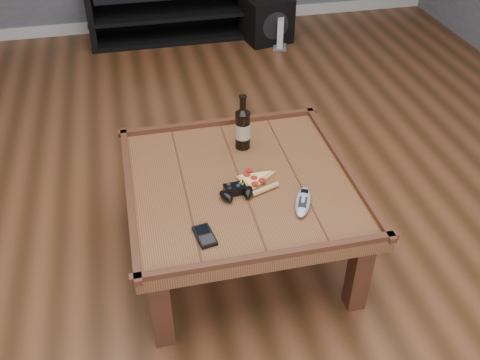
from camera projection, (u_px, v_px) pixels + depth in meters
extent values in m
plane|color=#412612|center=(241.00, 253.00, 2.64)|extent=(6.00, 6.00, 0.00)
cube|color=silver|center=(169.00, 21.00, 4.92)|extent=(5.00, 0.02, 0.10)
cube|color=#572B18|center=(241.00, 186.00, 2.38)|extent=(1.00, 1.00, 0.06)
cube|color=#3E1D10|center=(161.00, 309.00, 2.12)|extent=(0.08, 0.08, 0.39)
cube|color=#3E1D10|center=(359.00, 274.00, 2.27)|extent=(0.08, 0.08, 0.39)
cube|color=#3E1D10|center=(144.00, 182.00, 2.77)|extent=(0.08, 0.08, 0.39)
cube|color=#3E1D10|center=(299.00, 161.00, 2.92)|extent=(0.08, 0.08, 0.39)
cube|color=#3E1D10|center=(220.00, 122.00, 2.73)|extent=(1.03, 0.03, 0.03)
cube|color=#3E1D10|center=(270.00, 256.00, 1.98)|extent=(1.03, 0.03, 0.03)
cube|color=#3E1D10|center=(344.00, 164.00, 2.44)|extent=(0.03, 1.03, 0.03)
cube|color=#3E1D10|center=(130.00, 194.00, 2.27)|extent=(0.03, 1.03, 0.03)
cube|color=black|center=(171.00, 11.00, 4.62)|extent=(1.40, 0.45, 0.03)
cube|color=black|center=(172.00, 34.00, 4.75)|extent=(1.40, 0.45, 0.04)
cube|color=black|center=(91.00, 15.00, 4.49)|extent=(0.05, 0.44, 0.50)
cube|color=black|center=(246.00, 3.00, 4.73)|extent=(0.05, 0.44, 0.50)
cylinder|color=black|center=(243.00, 130.00, 2.52)|extent=(0.07, 0.07, 0.19)
cone|color=black|center=(243.00, 110.00, 2.45)|extent=(0.07, 0.07, 0.03)
cylinder|color=black|center=(243.00, 103.00, 2.43)|extent=(0.03, 0.03, 0.07)
cylinder|color=black|center=(243.00, 97.00, 2.41)|extent=(0.04, 0.04, 0.01)
cylinder|color=tan|center=(243.00, 130.00, 2.52)|extent=(0.07, 0.07, 0.08)
cube|color=black|center=(235.00, 189.00, 2.28)|extent=(0.10, 0.06, 0.03)
ellipsoid|color=black|center=(226.00, 196.00, 2.25)|extent=(0.07, 0.09, 0.04)
ellipsoid|color=black|center=(248.00, 192.00, 2.27)|extent=(0.06, 0.09, 0.04)
cylinder|color=black|center=(229.00, 185.00, 2.27)|extent=(0.02, 0.02, 0.01)
cylinder|color=black|center=(238.00, 186.00, 2.27)|extent=(0.02, 0.02, 0.01)
cylinder|color=yellow|center=(241.00, 182.00, 2.29)|extent=(0.01, 0.01, 0.01)
cylinder|color=red|center=(244.00, 183.00, 2.29)|extent=(0.01, 0.01, 0.01)
cylinder|color=#0C33CC|center=(240.00, 183.00, 2.28)|extent=(0.01, 0.01, 0.01)
cylinder|color=#0C9919|center=(242.00, 184.00, 2.28)|extent=(0.01, 0.01, 0.01)
cylinder|color=tan|center=(265.00, 189.00, 2.30)|extent=(0.13, 0.07, 0.02)
cylinder|color=#AE2316|center=(255.00, 184.00, 2.32)|extent=(0.03, 0.03, 0.00)
cylinder|color=#AE2316|center=(262.00, 180.00, 2.34)|extent=(0.03, 0.03, 0.00)
cylinder|color=#AE2316|center=(254.00, 178.00, 2.35)|extent=(0.03, 0.03, 0.00)
cylinder|color=#AE2316|center=(247.00, 175.00, 2.37)|extent=(0.03, 0.03, 0.00)
cylinder|color=#AE2316|center=(249.00, 170.00, 2.40)|extent=(0.03, 0.03, 0.00)
cube|color=black|center=(205.00, 236.00, 2.07)|extent=(0.09, 0.13, 0.02)
cube|color=black|center=(202.00, 229.00, 2.09)|extent=(0.06, 0.06, 0.00)
cube|color=black|center=(207.00, 239.00, 2.05)|extent=(0.06, 0.06, 0.00)
ellipsoid|color=#9CA1AA|center=(303.00, 202.00, 2.23)|extent=(0.14, 0.21, 0.03)
cube|color=black|center=(305.00, 191.00, 2.26)|extent=(0.04, 0.04, 0.00)
cube|color=black|center=(303.00, 202.00, 2.21)|extent=(0.06, 0.08, 0.00)
cube|color=black|center=(266.00, 18.00, 4.61)|extent=(0.44, 0.44, 0.37)
cylinder|color=black|center=(276.00, 26.00, 4.47)|extent=(0.23, 0.05, 0.23)
cube|color=slate|center=(280.00, 45.00, 4.59)|extent=(0.17, 0.23, 0.02)
cube|color=white|center=(280.00, 31.00, 4.51)|extent=(0.10, 0.19, 0.24)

